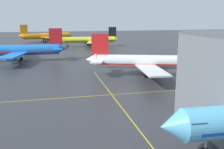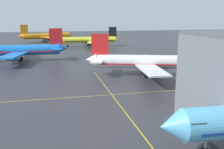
# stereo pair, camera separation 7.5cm
# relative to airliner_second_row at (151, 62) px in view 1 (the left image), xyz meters

# --- Properties ---
(airliner_second_row) EXTENTS (38.71, 33.07, 12.30)m
(airliner_second_row) POSITION_rel_airliner_second_row_xyz_m (0.00, 0.00, 0.00)
(airliner_second_row) COLOR white
(airliner_second_row) RESTS_ON ground
(airliner_third_row) EXTENTS (40.69, 35.20, 12.68)m
(airliner_third_row) POSITION_rel_airliner_second_row_xyz_m (-42.14, 35.85, 0.13)
(airliner_third_row) COLOR blue
(airliner_third_row) RESTS_ON ground
(airliner_far_left_stand) EXTENTS (35.98, 31.15, 11.22)m
(airliner_far_left_stand) POSITION_rel_airliner_second_row_xyz_m (-6.68, 80.64, -0.37)
(airliner_far_left_stand) COLOR yellow
(airliner_far_left_stand) RESTS_ON ground
(airliner_far_right_stand) EXTENTS (37.73, 32.28, 12.05)m
(airliner_far_right_stand) POSITION_rel_airliner_second_row_xyz_m (-32.10, 115.53, -0.08)
(airliner_far_right_stand) COLOR orange
(airliner_far_right_stand) RESTS_ON ground
(taxiway_markings) EXTENTS (161.73, 89.78, 0.01)m
(taxiway_markings) POSITION_rel_airliner_second_row_xyz_m (-15.48, -35.96, -4.19)
(taxiway_markings) COLOR yellow
(taxiway_markings) RESTS_ON ground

